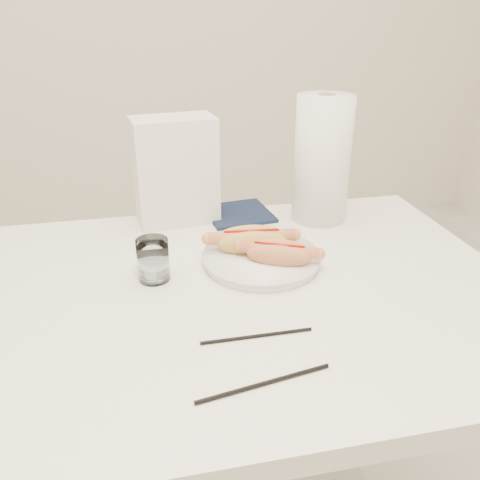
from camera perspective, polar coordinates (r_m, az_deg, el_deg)
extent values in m
cube|color=white|center=(0.95, -3.17, -6.84)|extent=(1.20, 0.80, 0.04)
cylinder|color=silver|center=(1.58, 15.13, -9.39)|extent=(0.04, 0.04, 0.71)
cylinder|color=white|center=(1.02, 2.52, -2.31)|extent=(0.26, 0.26, 0.02)
ellipsoid|color=tan|center=(1.01, 1.49, -0.35)|extent=(0.15, 0.05, 0.05)
ellipsoid|color=tan|center=(1.04, 1.25, 0.47)|extent=(0.15, 0.05, 0.05)
ellipsoid|color=tan|center=(1.03, 1.36, -0.51)|extent=(0.14, 0.07, 0.03)
cylinder|color=#E68151|center=(1.02, 1.37, 0.38)|extent=(0.19, 0.05, 0.03)
cylinder|color=#990A05|center=(1.02, 1.38, 0.98)|extent=(0.12, 0.02, 0.01)
ellipsoid|color=#CE8150|center=(0.97, 4.50, -1.86)|extent=(0.13, 0.08, 0.04)
ellipsoid|color=#CE8150|center=(1.00, 4.75, -1.09)|extent=(0.13, 0.08, 0.04)
ellipsoid|color=#CE8150|center=(0.99, 4.61, -1.99)|extent=(0.13, 0.09, 0.02)
cylinder|color=#DD774E|center=(0.98, 4.64, -1.19)|extent=(0.16, 0.09, 0.02)
cylinder|color=#990A05|center=(0.98, 4.66, -0.65)|extent=(0.10, 0.05, 0.01)
cylinder|color=silver|center=(0.96, -10.16, -2.30)|extent=(0.06, 0.06, 0.09)
cylinder|color=black|center=(0.81, 1.99, -11.20)|extent=(0.19, 0.01, 0.01)
cylinder|color=black|center=(0.72, 2.87, -16.47)|extent=(0.21, 0.04, 0.01)
cube|color=silver|center=(1.20, -7.58, 8.04)|extent=(0.21, 0.13, 0.26)
cube|color=#101A34|center=(1.26, -0.19, 3.13)|extent=(0.18, 0.18, 0.01)
cylinder|color=white|center=(1.21, 9.60, 9.31)|extent=(0.18, 0.18, 0.31)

